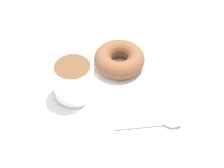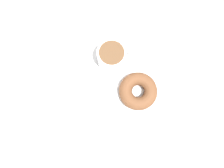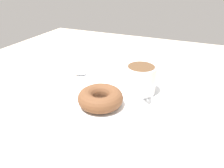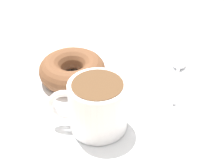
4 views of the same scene
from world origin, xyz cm
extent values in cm
cube|color=beige|center=(0.00, 0.00, -1.00)|extent=(120.00, 120.00, 2.00)
cube|color=white|center=(-0.84, 0.96, 0.15)|extent=(29.00, 29.00, 0.30)
cylinder|color=white|center=(6.45, 3.36, 4.03)|extent=(8.32, 8.32, 7.46)
cylinder|color=brown|center=(6.45, 3.36, 7.56)|extent=(7.12, 7.12, 0.60)
torus|color=white|center=(8.75, -0.60, 4.03)|extent=(3.33, 4.84, 5.08)
torus|color=brown|center=(-0.57, -6.86, 2.23)|extent=(11.20, 11.20, 3.86)
ellipsoid|color=silver|center=(-14.31, 6.57, 0.75)|extent=(4.22, 3.52, 0.90)
cylinder|color=silver|center=(-8.55, 8.75, 0.58)|extent=(9.79, 4.15, 0.56)
camera|label=1|loc=(-13.51, 52.16, 57.21)|focal=60.00mm
camera|label=2|loc=(-15.10, -3.54, 73.01)|focal=40.00mm
camera|label=3|loc=(20.21, -48.02, 29.78)|focal=35.00mm
camera|label=4|loc=(39.03, 26.92, 38.17)|focal=60.00mm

